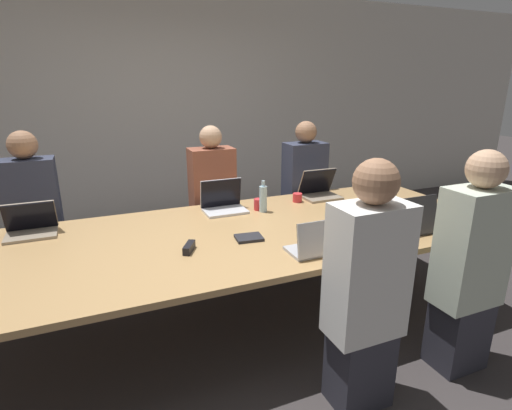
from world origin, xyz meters
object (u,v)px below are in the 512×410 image
laptop_far_right (319,189)px  cup_near_right (436,221)px  laptop_far_center (223,202)px  bottle_near_midright (341,226)px  laptop_far_left (31,225)px  stapler (189,248)px  laptop_near_midright (318,244)px  bottle_far_center (263,198)px  cup_far_right (297,198)px  person_far_right (304,193)px  person_far_left (35,220)px  person_near_right (469,268)px  person_far_center (213,203)px  laptop_near_right (410,223)px  cup_far_center (259,204)px  person_near_midright (366,293)px

laptop_far_right → cup_near_right: (0.37, -1.02, -0.03)m
laptop_far_center → bottle_near_midright: bearing=-61.5°
laptop_far_left → stapler: 1.18m
laptop_near_midright → bottle_far_center: bottle_far_center is taller
laptop_far_left → cup_far_right: bearing=-0.5°
person_far_right → person_far_left: (-2.42, 0.11, 0.01)m
person_near_right → person_far_center: bearing=-62.4°
laptop_near_right → cup_far_center: bearing=-50.0°
laptop_far_right → cup_far_center: bearing=-168.1°
person_near_midright → laptop_far_left: bearing=-41.8°
stapler → laptop_far_center: bearing=85.8°
person_near_midright → bottle_near_midright: person_near_midright is taller
person_far_left → person_far_center: person_far_left is taller
person_near_midright → laptop_near_right: bearing=-146.0°
laptop_far_left → bottle_far_center: size_ratio=1.27×
person_near_midright → cup_far_center: bearing=-89.6°
person_near_midright → stapler: size_ratio=9.20×
laptop_far_right → laptop_near_right: size_ratio=0.97×
person_far_left → person_far_center: (1.48, -0.06, -0.01)m
laptop_far_center → laptop_near_midright: bearing=-76.1°
person_far_right → person_far_left: bearing=177.5°
laptop_far_left → stapler: size_ratio=2.17×
laptop_far_center → person_far_right: bearing=21.9°
person_near_midright → cup_near_right: bearing=-152.8°
laptop_far_right → person_far_center: person_far_center is taller
laptop_far_left → person_far_right: bearing=9.4°
bottle_far_center → laptop_far_right: bearing=16.8°
laptop_far_right → stapler: 1.59m
laptop_near_right → person_far_left: 2.90m
person_far_right → bottle_near_midright: size_ratio=5.61×
bottle_far_center → person_far_right: bearing=38.4°
person_far_right → laptop_far_center: 1.07m
laptop_near_right → stapler: bearing=-11.2°
person_far_left → bottle_near_midright: (1.95, -1.44, 0.15)m
cup_far_center → person_far_left: bearing=160.7°
laptop_far_left → stapler: bearing=-36.8°
bottle_near_midright → laptop_far_center: laptop_far_center is taller
cup_far_right → stapler: (-1.15, -0.69, -0.01)m
laptop_near_midright → bottle_far_center: (0.03, 0.90, 0.04)m
laptop_far_right → stapler: (-1.40, -0.75, -0.05)m
stapler → bottle_far_center: bearing=65.1°
laptop_near_right → stapler: 1.53m
stapler → person_far_center: bearing=95.3°
stapler → laptop_far_left: bearing=172.0°
cup_near_right → cup_far_center: size_ratio=1.01×
laptop_far_right → bottle_near_midright: size_ratio=1.37×
laptop_far_left → bottle_near_midright: bottle_near_midright is taller
cup_near_right → person_near_midright: person_near_midright is taller
laptop_near_midright → cup_far_center: 0.96m
laptop_near_midright → laptop_far_center: bearing=-76.1°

